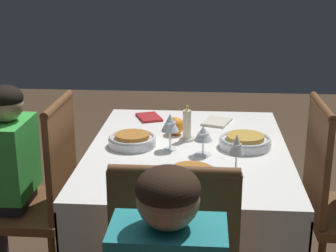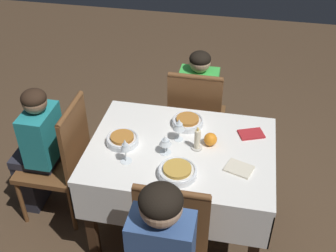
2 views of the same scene
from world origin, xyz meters
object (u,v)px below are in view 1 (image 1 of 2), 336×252
chair_south (38,191)px  bowl_north (245,141)px  napkin_red_folded (217,122)px  wine_glass_north (203,135)px  orange_fruit (175,126)px  person_child_green (0,181)px  wine_glass_east (237,147)px  napkin_spare_side (149,117)px  bowl_east (191,175)px  wine_glass_south (170,124)px  dining_table (188,171)px  candle_centerpiece (187,127)px  bowl_south (132,140)px

chair_south → bowl_north: bearing=91.0°
napkin_red_folded → wine_glass_north: bearing=-8.2°
orange_fruit → person_child_green: bearing=-78.0°
napkin_red_folded → orange_fruit: bearing=-45.5°
orange_fruit → napkin_red_folded: (-0.19, 0.20, -0.04)m
wine_glass_east → napkin_spare_side: size_ratio=0.89×
person_child_green → napkin_red_folded: bearing=110.0°
bowl_east → wine_glass_south: wine_glass_south is taller
chair_south → wine_glass_south: chair_south is taller
dining_table → person_child_green: 0.87m
bowl_east → candle_centerpiece: (-0.47, -0.04, 0.03)m
napkin_red_folded → dining_table: bearing=-19.5°
bowl_north → wine_glass_south: (0.05, -0.32, 0.09)m
chair_south → bowl_south: bearing=89.1°
wine_glass_east → napkin_red_folded: (-0.67, -0.06, -0.11)m
wine_glass_north → bowl_east: size_ratio=0.62×
dining_table → person_child_green: size_ratio=1.16×
bowl_east → napkin_red_folded: (-0.74, 0.10, -0.02)m
napkin_spare_side → wine_glass_east: bearing=29.4°
dining_table → chair_south: 0.70m
bowl_north → orange_fruit: (-0.15, -0.31, 0.01)m
chair_south → candle_centerpiece: 0.75m
candle_centerpiece → dining_table: bearing=5.7°
chair_south → napkin_spare_side: chair_south is taller
bowl_east → candle_centerpiece: 0.47m
wine_glass_north → wine_glass_east: size_ratio=0.77×
wine_glass_north → napkin_red_folded: (-0.45, 0.07, -0.08)m
wine_glass_south → napkin_red_folded: bearing=152.4°
bowl_north → napkin_spare_side: size_ratio=1.22×
dining_table → napkin_spare_side: size_ratio=6.26×
candle_centerpiece → wine_glass_east: bearing=26.6°
wine_glass_north → wine_glass_south: bearing=-112.3°
dining_table → bowl_north: 0.28m
bowl_north → wine_glass_south: bearing=-81.4°
bowl_north → bowl_east: same height
wine_glass_north → napkin_red_folded: 0.46m
bowl_north → wine_glass_north: wine_glass_north is taller
wine_glass_north → orange_fruit: 0.30m
wine_glass_east → candle_centerpiece: bearing=-153.4°
chair_south → orange_fruit: (-0.17, 0.62, 0.28)m
wine_glass_north → orange_fruit: bearing=-153.3°
bowl_east → napkin_spare_side: 0.83m
wine_glass_north → wine_glass_south: (-0.06, -0.14, 0.03)m
wine_glass_south → napkin_spare_side: 0.49m
orange_fruit → wine_glass_north: bearing=26.7°
wine_glass_north → orange_fruit: size_ratio=1.54×
wine_glass_east → napkin_red_folded: size_ratio=0.90×
bowl_east → wine_glass_east: 0.20m
bowl_north → wine_glass_south: wine_glass_south is taller
bowl_north → wine_glass_north: (0.11, -0.18, 0.06)m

